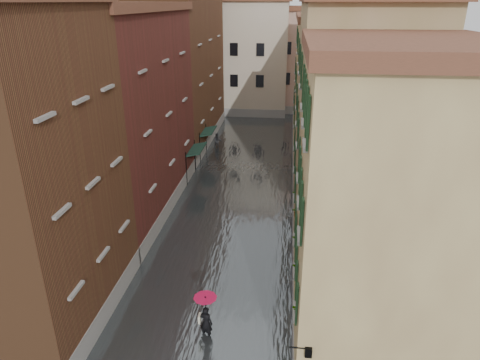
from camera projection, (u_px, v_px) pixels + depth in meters
The scene contains 16 objects.
ground at pixel (208, 297), 20.37m from camera, with size 120.00×120.00×0.00m, color #555558.
floodwater at pixel (239, 187), 32.24m from camera, with size 10.00×60.00×0.20m, color #43484A.
building_left_near at pixel (18, 181), 16.75m from camera, with size 6.00×8.00×13.00m, color brown.
building_left_mid at pixel (122, 118), 26.93m from camera, with size 6.00×14.00×12.50m, color #56201B.
building_left_far at pixel (179, 70), 40.38m from camera, with size 6.00×16.00×14.00m, color brown.
building_right_near at pixel (383, 217), 15.58m from camera, with size 6.00×8.00×11.50m, color #9C7D50.
building_right_mid at pixel (349, 120), 25.37m from camera, with size 6.00×14.00×13.00m, color tan.
building_right_far at pixel (328, 87), 39.40m from camera, with size 6.00×16.00×11.50m, color #9C7D50.
building_end_cream at pixel (239, 58), 52.98m from camera, with size 12.00×9.00×13.00m, color beige.
building_end_pink at pixel (311, 61), 54.07m from camera, with size 10.00×9.00×12.00m, color tan.
awning_near at pixel (196, 150), 32.79m from camera, with size 1.09×3.05×2.80m.
awning_far at pixel (208, 132), 37.33m from camera, with size 1.09×2.92×2.80m.
wall_lantern at pixel (308, 351), 13.25m from camera, with size 0.71×0.22×0.35m.
window_planters at pixel (299, 232), 19.04m from camera, with size 0.59×10.45×0.84m.
pedestrian_main at pixel (206, 313), 17.43m from camera, with size 0.96×0.96×2.06m.
pedestrian_far at pixel (217, 141), 40.48m from camera, with size 0.74×0.58×1.53m, color black.
Camera 1 is at (3.39, -16.34, 13.03)m, focal length 32.00 mm.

